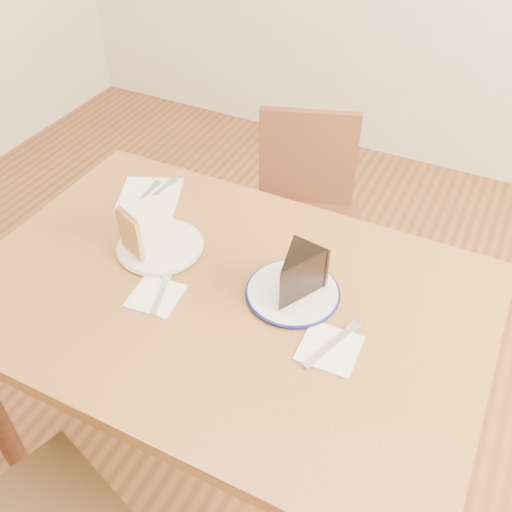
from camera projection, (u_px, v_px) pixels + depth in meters
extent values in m
plane|color=#462512|center=(232.00, 457.00, 1.82)|extent=(4.00, 4.00, 0.00)
cube|color=#553317|center=(224.00, 298.00, 1.33)|extent=(1.20, 0.80, 0.04)
cylinder|color=black|center=(139.00, 260.00, 1.99)|extent=(0.06, 0.06, 0.71)
cylinder|color=black|center=(451.00, 373.00, 1.63)|extent=(0.06, 0.06, 0.71)
cylinder|color=black|center=(81.00, 500.00, 1.49)|extent=(0.04, 0.04, 0.44)
cube|color=#361A10|center=(301.00, 234.00, 1.98)|extent=(0.50, 0.50, 0.04)
cylinder|color=#361A10|center=(344.00, 255.00, 2.24)|extent=(0.04, 0.04, 0.41)
cylinder|color=#361A10|center=(259.00, 247.00, 2.27)|extent=(0.04, 0.04, 0.41)
cylinder|color=#361A10|center=(342.00, 318.00, 1.99)|extent=(0.04, 0.04, 0.41)
cylinder|color=#361A10|center=(247.00, 309.00, 2.02)|extent=(0.04, 0.04, 0.41)
cube|color=#361A10|center=(308.00, 158.00, 1.98)|extent=(0.33, 0.14, 0.36)
cylinder|color=white|center=(160.00, 246.00, 1.43)|extent=(0.21, 0.21, 0.01)
cylinder|color=white|center=(293.00, 293.00, 1.31)|extent=(0.21, 0.21, 0.01)
cube|color=white|center=(156.00, 296.00, 1.31)|extent=(0.12, 0.12, 0.00)
cube|color=white|center=(330.00, 348.00, 1.19)|extent=(0.12, 0.12, 0.00)
cube|color=white|center=(150.00, 194.00, 1.60)|extent=(0.22, 0.22, 0.00)
cube|color=silver|center=(162.00, 292.00, 1.31)|extent=(0.06, 0.14, 0.00)
cube|color=silver|center=(332.00, 344.00, 1.20)|extent=(0.07, 0.17, 0.00)
cube|color=white|center=(160.00, 191.00, 1.61)|extent=(0.03, 0.14, 0.00)
cube|color=white|center=(144.00, 197.00, 1.59)|extent=(0.02, 0.16, 0.00)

